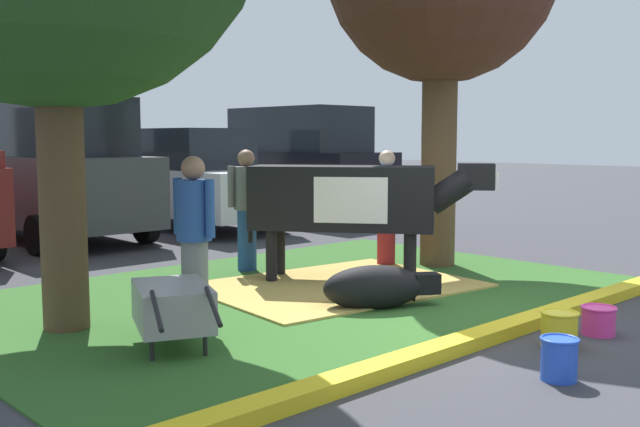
% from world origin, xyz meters
% --- Properties ---
extents(ground_plane, '(80.00, 80.00, 0.00)m').
position_xyz_m(ground_plane, '(0.00, 0.00, 0.00)').
color(ground_plane, '#38383D').
extents(grass_island, '(7.74, 5.12, 0.02)m').
position_xyz_m(grass_island, '(-0.57, 2.18, 0.01)').
color(grass_island, '#2D5B23').
rests_on(grass_island, ground).
extents(curb_yellow, '(8.94, 0.24, 0.12)m').
position_xyz_m(curb_yellow, '(-0.57, -0.53, 0.06)').
color(curb_yellow, yellow).
rests_on(curb_yellow, ground).
extents(hay_bedding, '(3.45, 2.74, 0.04)m').
position_xyz_m(hay_bedding, '(-0.01, 2.09, 0.03)').
color(hay_bedding, tan).
rests_on(hay_bedding, ground).
extents(cow_holstein, '(2.21, 2.71, 1.53)m').
position_xyz_m(cow_holstein, '(0.34, 2.20, 1.07)').
color(cow_holstein, black).
rests_on(cow_holstein, ground).
extents(calf_lying, '(1.28, 0.98, 0.48)m').
position_xyz_m(calf_lying, '(-0.48, 1.01, 0.24)').
color(calf_lying, black).
rests_on(calf_lying, ground).
extents(person_handler, '(0.34, 0.52, 1.67)m').
position_xyz_m(person_handler, '(-2.30, 1.74, 0.90)').
color(person_handler, slate).
rests_on(person_handler, ground).
extents(person_visitor_near, '(0.51, 0.34, 1.68)m').
position_xyz_m(person_visitor_near, '(-0.12, 3.74, 0.91)').
color(person_visitor_near, '#23478C').
rests_on(person_visitor_near, ground).
extents(person_visitor_far, '(0.34, 0.47, 1.66)m').
position_xyz_m(person_visitor_far, '(1.56, 2.67, 0.90)').
color(person_visitor_far, maroon).
rests_on(person_visitor_far, ground).
extents(wheelbarrow, '(1.03, 1.58, 0.63)m').
position_xyz_m(wheelbarrow, '(-2.89, 1.20, 0.39)').
color(wheelbarrow, gray).
rests_on(wheelbarrow, ground).
extents(bucket_blue, '(0.30, 0.30, 0.33)m').
position_xyz_m(bucket_blue, '(-1.18, -1.51, 0.17)').
color(bucket_blue, blue).
rests_on(bucket_blue, ground).
extents(bucket_yellow, '(0.34, 0.34, 0.32)m').
position_xyz_m(bucket_yellow, '(-0.36, -1.06, 0.17)').
color(bucket_yellow, yellow).
rests_on(bucket_yellow, ground).
extents(bucket_pink, '(0.33, 0.33, 0.27)m').
position_xyz_m(bucket_pink, '(0.28, -1.11, 0.14)').
color(bucket_pink, '#EA3893').
rests_on(bucket_pink, ground).
extents(suv_dark_grey, '(2.12, 4.60, 2.52)m').
position_xyz_m(suv_dark_grey, '(-0.69, 8.60, 1.27)').
color(suv_dark_grey, '#3D3D42').
rests_on(suv_dark_grey, ground).
extents(hatchback_white, '(2.02, 4.40, 2.02)m').
position_xyz_m(hatchback_white, '(2.00, 8.25, 0.98)').
color(hatchback_white, silver).
rests_on(hatchback_white, ground).
extents(suv_black, '(2.12, 4.60, 2.52)m').
position_xyz_m(suv_black, '(5.00, 8.42, 1.27)').
color(suv_black, black).
rests_on(suv_black, ground).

